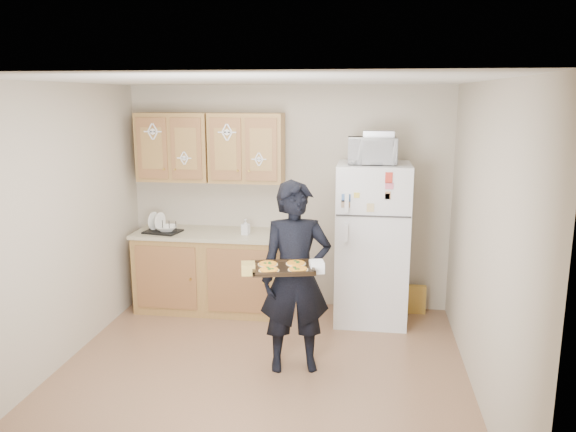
{
  "coord_description": "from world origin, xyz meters",
  "views": [
    {
      "loc": [
        0.88,
        -4.39,
        2.39
      ],
      "look_at": [
        0.19,
        0.45,
        1.33
      ],
      "focal_mm": 35.0,
      "sensor_mm": 36.0,
      "label": 1
    }
  ],
  "objects": [
    {
      "name": "ceiling",
      "position": [
        0.0,
        0.0,
        2.5
      ],
      "size": [
        3.6,
        3.6,
        0.0
      ],
      "primitive_type": "plane",
      "color": "silver",
      "rests_on": "wall_back"
    },
    {
      "name": "pizza_front_left",
      "position": [
        0.13,
        -0.2,
        1.03
      ],
      "size": [
        0.17,
        0.17,
        0.02
      ],
      "primitive_type": "cylinder",
      "color": "orange",
      "rests_on": "baking_tray"
    },
    {
      "name": "soap_bottle",
      "position": [
        -0.42,
        1.42,
        0.99
      ],
      "size": [
        0.09,
        0.09,
        0.17
      ],
      "primitive_type": "imported",
      "rotation": [
        0.0,
        0.0,
        -0.2
      ],
      "color": "white",
      "rests_on": "countertop"
    },
    {
      "name": "base_cabinet",
      "position": [
        -0.85,
        1.48,
        0.43
      ],
      "size": [
        1.6,
        0.6,
        0.86
      ],
      "primitive_type": "cube",
      "color": "olive",
      "rests_on": "floor"
    },
    {
      "name": "wall_back",
      "position": [
        0.0,
        1.8,
        1.25
      ],
      "size": [
        3.6,
        0.04,
        2.5
      ],
      "primitive_type": "cube",
      "color": "#B2A590",
      "rests_on": "floor"
    },
    {
      "name": "cereal_box",
      "position": [
        1.47,
        1.67,
        0.16
      ],
      "size": [
        0.2,
        0.07,
        0.32
      ],
      "primitive_type": "cube",
      "color": "#DDC94E",
      "rests_on": "floor"
    },
    {
      "name": "pizza_back_right",
      "position": [
        0.32,
        0.02,
        1.03
      ],
      "size": [
        0.17,
        0.17,
        0.02
      ],
      "primitive_type": "cylinder",
      "color": "orange",
      "rests_on": "baking_tray"
    },
    {
      "name": "wall_front",
      "position": [
        0.0,
        -1.8,
        1.25
      ],
      "size": [
        3.6,
        0.04,
        2.5
      ],
      "primitive_type": "cube",
      "color": "#B2A590",
      "rests_on": "floor"
    },
    {
      "name": "foil_pan",
      "position": [
        0.99,
        1.41,
        2.0
      ],
      "size": [
        0.32,
        0.23,
        0.07
      ],
      "primitive_type": "cube",
      "rotation": [
        0.0,
        0.0,
        -0.06
      ],
      "color": "#B4B5BB",
      "rests_on": "microwave"
    },
    {
      "name": "upper_cab_right",
      "position": [
        -0.43,
        1.61,
        1.83
      ],
      "size": [
        0.8,
        0.33,
        0.75
      ],
      "primitive_type": "cube",
      "color": "olive",
      "rests_on": "wall_back"
    },
    {
      "name": "wall_right",
      "position": [
        1.8,
        0.0,
        1.25
      ],
      "size": [
        0.04,
        3.6,
        2.5
      ],
      "primitive_type": "cube",
      "color": "#B2A590",
      "rests_on": "floor"
    },
    {
      "name": "dish_rack",
      "position": [
        -1.35,
        1.39,
        0.97
      ],
      "size": [
        0.42,
        0.35,
        0.15
      ],
      "primitive_type": "cube",
      "rotation": [
        0.0,
        0.0,
        -0.19
      ],
      "color": "black",
      "rests_on": "countertop"
    },
    {
      "name": "floor",
      "position": [
        0.0,
        0.0,
        0.0
      ],
      "size": [
        3.6,
        3.6,
        0.0
      ],
      "primitive_type": "plane",
      "color": "brown",
      "rests_on": "ground"
    },
    {
      "name": "bowl",
      "position": [
        -1.3,
        1.39,
        0.95
      ],
      "size": [
        0.28,
        0.28,
        0.06
      ],
      "primitive_type": "imported",
      "rotation": [
        0.0,
        0.0,
        0.26
      ],
      "color": "white",
      "rests_on": "dish_rack"
    },
    {
      "name": "pizza_front_right",
      "position": [
        0.35,
        -0.14,
        1.03
      ],
      "size": [
        0.17,
        0.17,
        0.02
      ],
      "primitive_type": "cylinder",
      "color": "orange",
      "rests_on": "baking_tray"
    },
    {
      "name": "upper_cab_left",
      "position": [
        -1.25,
        1.61,
        1.83
      ],
      "size": [
        0.8,
        0.33,
        0.75
      ],
      "primitive_type": "cube",
      "color": "olive",
      "rests_on": "wall_back"
    },
    {
      "name": "baking_tray",
      "position": [
        0.22,
        -0.09,
        1.01
      ],
      "size": [
        0.57,
        0.47,
        0.04
      ],
      "primitive_type": "cube",
      "rotation": [
        0.0,
        0.0,
        0.23
      ],
      "color": "black",
      "rests_on": "person"
    },
    {
      "name": "person",
      "position": [
        0.29,
        0.2,
        0.84
      ],
      "size": [
        0.69,
        0.53,
        1.69
      ],
      "primitive_type": "imported",
      "rotation": [
        0.0,
        0.0,
        0.23
      ],
      "color": "black",
      "rests_on": "floor"
    },
    {
      "name": "refrigerator",
      "position": [
        0.95,
        1.43,
        0.85
      ],
      "size": [
        0.75,
        0.7,
        1.7
      ],
      "primitive_type": "cube",
      "color": "white",
      "rests_on": "floor"
    },
    {
      "name": "wall_left",
      "position": [
        -1.8,
        0.0,
        1.25
      ],
      "size": [
        0.04,
        3.6,
        2.5
      ],
      "primitive_type": "cube",
      "color": "#B2A590",
      "rests_on": "floor"
    },
    {
      "name": "microwave",
      "position": [
        0.92,
        1.38,
        1.84
      ],
      "size": [
        0.5,
        0.35,
        0.27
      ],
      "primitive_type": "imported",
      "rotation": [
        0.0,
        0.0,
        0.05
      ],
      "color": "white",
      "rests_on": "refrigerator"
    },
    {
      "name": "pizza_back_left",
      "position": [
        0.09,
        -0.03,
        1.03
      ],
      "size": [
        0.17,
        0.17,
        0.02
      ],
      "primitive_type": "cylinder",
      "color": "orange",
      "rests_on": "baking_tray"
    },
    {
      "name": "countertop",
      "position": [
        -0.85,
        1.48,
        0.88
      ],
      "size": [
        1.64,
        0.64,
        0.04
      ],
      "primitive_type": "cube",
      "color": "#B2A989",
      "rests_on": "base_cabinet"
    }
  ]
}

